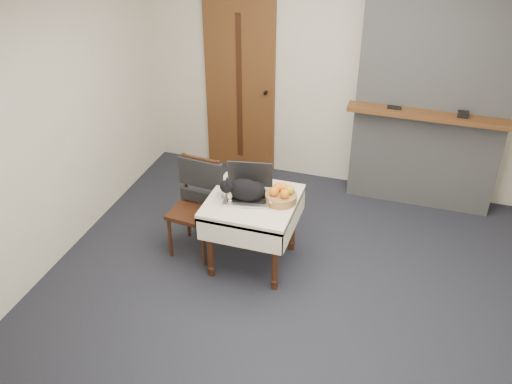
% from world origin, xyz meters
% --- Properties ---
extents(ground, '(4.50, 4.50, 0.00)m').
position_xyz_m(ground, '(0.00, 0.00, 0.00)').
color(ground, black).
rests_on(ground, ground).
extents(room_shell, '(4.52, 4.01, 2.61)m').
position_xyz_m(room_shell, '(0.00, 0.46, 1.76)').
color(room_shell, beige).
rests_on(room_shell, ground).
extents(door, '(0.82, 0.10, 2.00)m').
position_xyz_m(door, '(-1.20, 1.97, 1.00)').
color(door, brown).
rests_on(door, ground).
extents(chimney, '(1.62, 0.48, 2.60)m').
position_xyz_m(chimney, '(0.90, 1.85, 1.30)').
color(chimney, gray).
rests_on(chimney, ground).
extents(side_table, '(0.78, 0.78, 0.70)m').
position_xyz_m(side_table, '(-0.49, 0.23, 0.59)').
color(side_table, '#36190E').
rests_on(side_table, ground).
extents(laptop, '(0.46, 0.41, 0.30)m').
position_xyz_m(laptop, '(-0.54, 0.28, 0.77)').
color(laptop, '#B7B7BC').
rests_on(laptop, side_table).
extents(cat, '(0.49, 0.31, 0.23)m').
position_xyz_m(cat, '(-0.54, 0.20, 0.80)').
color(cat, black).
rests_on(cat, side_table).
extents(cream_jar, '(0.06, 0.06, 0.07)m').
position_xyz_m(cream_jar, '(-0.77, 0.17, 0.73)').
color(cream_jar, silver).
rests_on(cream_jar, side_table).
extents(pill_bottle, '(0.03, 0.03, 0.07)m').
position_xyz_m(pill_bottle, '(-0.29, 0.15, 0.74)').
color(pill_bottle, '#965C12').
rests_on(pill_bottle, side_table).
extents(fruit_basket, '(0.28, 0.28, 0.16)m').
position_xyz_m(fruit_basket, '(-0.23, 0.27, 0.76)').
color(fruit_basket, '#AE7946').
rests_on(fruit_basket, side_table).
extents(desk_clutter, '(0.13, 0.07, 0.01)m').
position_xyz_m(desk_clutter, '(-0.29, 0.27, 0.70)').
color(desk_clutter, black).
rests_on(desk_clutter, side_table).
extents(chair, '(0.46, 0.45, 0.94)m').
position_xyz_m(chair, '(-1.05, 0.33, 0.60)').
color(chair, '#36190E').
rests_on(chair, ground).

